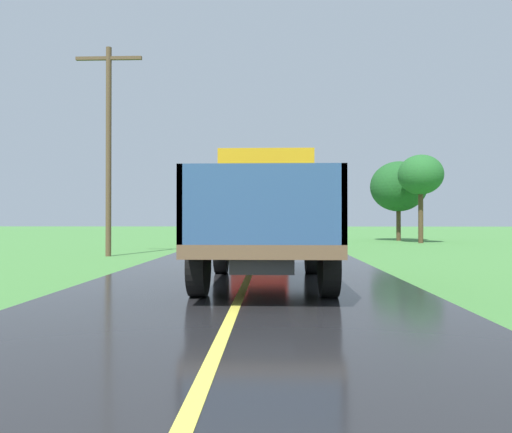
{
  "coord_description": "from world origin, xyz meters",
  "views": [
    {
      "loc": [
        0.53,
        1.7,
        1.31
      ],
      "look_at": [
        0.13,
        12.94,
        1.4
      ],
      "focal_mm": 33.43,
      "sensor_mm": 36.0,
      "label": 1
    }
  ],
  "objects_px": {
    "roadside_tree_far_left": "(398,187)",
    "roadside_tree_mid_right": "(421,175)",
    "banana_truck_far": "(262,217)",
    "utility_pole_roadside": "(109,142)",
    "banana_truck_near": "(267,213)"
  },
  "relations": [
    {
      "from": "banana_truck_far",
      "to": "utility_pole_roadside",
      "type": "xyz_separation_m",
      "value": [
        -5.45,
        -5.48,
        2.69
      ]
    },
    {
      "from": "utility_pole_roadside",
      "to": "roadside_tree_far_left",
      "type": "distance_m",
      "value": 19.56
    },
    {
      "from": "utility_pole_roadside",
      "to": "roadside_tree_far_left",
      "type": "relative_size",
      "value": 1.5
    },
    {
      "from": "banana_truck_near",
      "to": "banana_truck_far",
      "type": "relative_size",
      "value": 1.0
    },
    {
      "from": "utility_pole_roadside",
      "to": "roadside_tree_mid_right",
      "type": "distance_m",
      "value": 17.83
    },
    {
      "from": "banana_truck_far",
      "to": "roadside_tree_far_left",
      "type": "xyz_separation_m",
      "value": [
        8.56,
        8.15,
        1.99
      ]
    },
    {
      "from": "banana_truck_near",
      "to": "utility_pole_roadside",
      "type": "height_order",
      "value": "utility_pole_roadside"
    },
    {
      "from": "roadside_tree_far_left",
      "to": "roadside_tree_mid_right",
      "type": "bearing_deg",
      "value": -82.25
    },
    {
      "from": "banana_truck_far",
      "to": "roadside_tree_far_left",
      "type": "distance_m",
      "value": 11.98
    },
    {
      "from": "roadside_tree_mid_right",
      "to": "roadside_tree_far_left",
      "type": "distance_m",
      "value": 3.23
    },
    {
      "from": "banana_truck_near",
      "to": "roadside_tree_far_left",
      "type": "relative_size",
      "value": 1.15
    },
    {
      "from": "banana_truck_far",
      "to": "roadside_tree_mid_right",
      "type": "xyz_separation_m",
      "value": [
        8.99,
        4.97,
        2.41
      ]
    },
    {
      "from": "banana_truck_far",
      "to": "roadside_tree_mid_right",
      "type": "relative_size",
      "value": 1.15
    },
    {
      "from": "banana_truck_near",
      "to": "roadside_tree_mid_right",
      "type": "relative_size",
      "value": 1.15
    },
    {
      "from": "banana_truck_far",
      "to": "utility_pole_roadside",
      "type": "height_order",
      "value": "utility_pole_roadside"
    }
  ]
}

